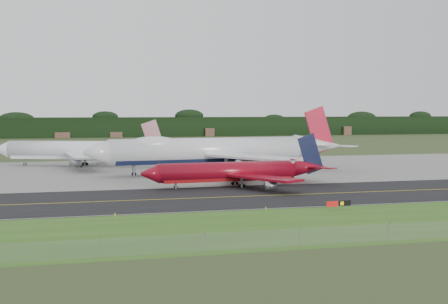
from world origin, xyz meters
TOP-DOWN VIEW (x-y plane):
  - ground at (0.00, 0.00)m, footprint 600.00×600.00m
  - grass_verge at (0.00, -35.00)m, footprint 400.00×30.00m
  - taxiway at (0.00, -4.00)m, footprint 400.00×32.00m
  - apron at (0.00, 51.00)m, footprint 400.00×78.00m
  - taxiway_centreline at (0.00, -4.00)m, footprint 400.00×0.40m
  - taxiway_edge_line at (0.00, -19.50)m, footprint 400.00×0.25m
  - perimeter_fence at (0.00, -48.00)m, footprint 320.00×0.10m
  - horizon_treeline at (0.00, 273.76)m, footprint 700.00×25.00m
  - jet_ba_747 at (4.78, 39.32)m, footprint 70.68×58.33m
  - jet_red_737 at (2.88, 11.65)m, footprint 42.49×34.61m
  - jet_star_tail at (-28.90, 69.80)m, footprint 51.37×41.77m
  - taxiway_sign at (10.26, -23.99)m, footprint 4.70×0.97m
  - edge_marker_left at (-26.28, -20.50)m, footprint 0.16×0.16m
  - edge_marker_center at (-1.32, -20.50)m, footprint 0.16×0.16m

SIDE VIEW (x-z plane):
  - ground at x=0.00m, z-range 0.00..0.00m
  - grass_verge at x=0.00m, z-range 0.00..0.01m
  - apron at x=0.00m, z-range 0.00..0.01m
  - taxiway at x=0.00m, z-range 0.00..0.02m
  - taxiway_centreline at x=0.00m, z-range 0.03..0.03m
  - taxiway_edge_line at x=0.00m, z-range 0.03..0.03m
  - edge_marker_left at x=-26.28m, z-range 0.00..0.50m
  - edge_marker_center at x=-1.32m, z-range 0.00..0.50m
  - perimeter_fence at x=0.00m, z-range -158.90..161.10m
  - taxiway_sign at x=10.26m, z-range 0.32..1.90m
  - jet_red_737 at x=2.88m, z-range -2.56..8.91m
  - jet_star_tail at x=-28.90m, z-range -2.32..11.59m
  - horizon_treeline at x=0.00m, z-range -0.53..11.47m
  - jet_ba_747 at x=4.78m, z-range -2.84..14.92m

